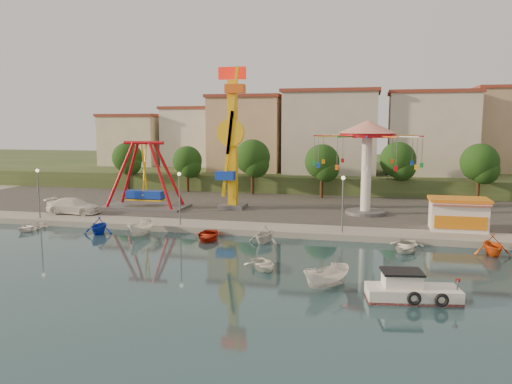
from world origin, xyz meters
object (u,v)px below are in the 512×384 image
(pirate_ship_ride, at_px, (145,176))
(rowboat_a, at_px, (263,264))
(wave_swinger, at_px, (367,146))
(van, at_px, (73,206))
(skiff, at_px, (327,277))
(cabin_motorboat, at_px, (410,292))
(kamikaze_tower, at_px, (233,141))

(pirate_ship_ride, distance_m, rowboat_a, 27.42)
(wave_swinger, relative_size, van, 1.93)
(van, bearing_deg, skiff, -121.21)
(wave_swinger, xyz_separation_m, rowboat_a, (-7.07, -21.39, -7.86))
(wave_swinger, bearing_deg, van, -167.38)
(skiff, bearing_deg, cabin_motorboat, 27.67)
(kamikaze_tower, bearing_deg, van, -156.40)
(pirate_ship_ride, height_order, rowboat_a, pirate_ship_ride)
(pirate_ship_ride, bearing_deg, kamikaze_tower, 9.87)
(cabin_motorboat, distance_m, rowboat_a, 11.02)
(cabin_motorboat, bearing_deg, pirate_ship_ride, 130.92)
(skiff, distance_m, van, 34.61)
(wave_swinger, distance_m, skiff, 25.93)
(wave_swinger, relative_size, skiff, 3.01)
(skiff, height_order, van, van)
(pirate_ship_ride, distance_m, skiff, 33.20)
(kamikaze_tower, height_order, skiff, kamikaze_tower)
(kamikaze_tower, bearing_deg, pirate_ship_ride, -170.13)
(pirate_ship_ride, xyz_separation_m, kamikaze_tower, (10.38, 1.80, 4.21))
(wave_swinger, bearing_deg, skiff, -94.86)
(wave_swinger, relative_size, cabin_motorboat, 2.02)
(cabin_motorboat, bearing_deg, skiff, 159.03)
(van, bearing_deg, pirate_ship_ride, -49.28)
(pirate_ship_ride, xyz_separation_m, rowboat_a, (18.67, -19.66, -4.06))
(wave_swinger, height_order, rowboat_a, wave_swinger)
(rowboat_a, relative_size, skiff, 0.84)
(cabin_motorboat, xyz_separation_m, skiff, (-5.12, 1.07, 0.23))
(kamikaze_tower, xyz_separation_m, wave_swinger, (15.37, -0.08, -0.41))
(skiff, relative_size, van, 0.64)
(pirate_ship_ride, distance_m, wave_swinger, 26.08)
(wave_swinger, relative_size, rowboat_a, 3.60)
(cabin_motorboat, xyz_separation_m, van, (-34.92, 18.68, 0.96))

